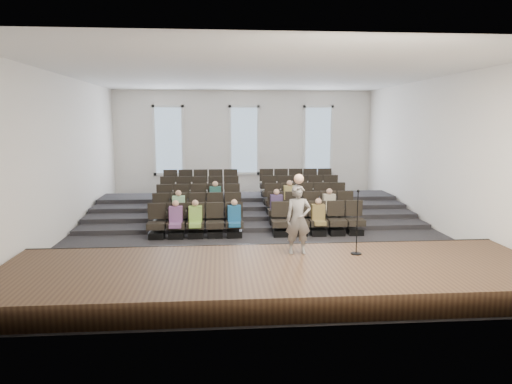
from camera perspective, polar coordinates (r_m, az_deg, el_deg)
ground at (r=14.95m, az=0.00°, el=-5.01°), size 14.00×14.00×0.00m
ceiling at (r=14.59m, az=0.00°, el=14.47°), size 12.00×14.00×0.02m
wall_back at (r=21.55m, az=-1.50°, el=5.97°), size 12.00×0.04×5.00m
wall_front at (r=7.62m, az=4.22°, el=0.67°), size 12.00×0.04×5.00m
wall_left at (r=15.31m, az=-23.14°, el=4.09°), size 0.04×14.00×5.00m
wall_right at (r=16.19m, az=21.82°, el=4.39°), size 0.04×14.00×5.00m
stage at (r=10.01m, az=2.37°, el=-10.59°), size 11.80×3.60×0.50m
stage_lip at (r=11.69m, az=1.32°, el=-7.71°), size 11.80×0.06×0.52m
risers at (r=18.00m, az=-0.80°, el=-1.99°), size 11.80×4.80×0.60m
seating_rows at (r=16.32m, az=-0.43°, el=-1.39°), size 6.80×4.70×1.67m
windows at (r=21.47m, az=-1.49°, el=6.49°), size 8.44×0.10×3.24m
audience at (r=14.98m, az=-1.13°, el=-1.87°), size 5.45×2.64×1.10m
speaker at (r=10.69m, az=5.30°, el=-3.44°), size 0.59×0.39×1.63m
mic_stand at (r=10.92m, az=12.47°, el=-5.28°), size 0.26×0.26×1.53m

